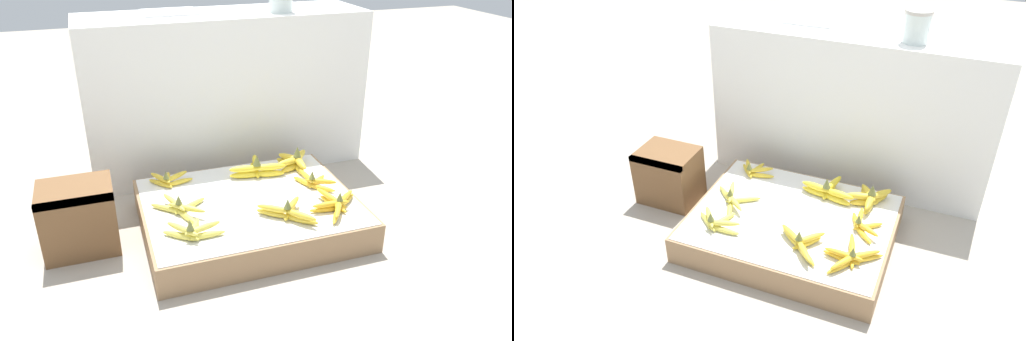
% 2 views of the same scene
% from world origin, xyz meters
% --- Properties ---
extents(ground_plane, '(10.00, 10.00, 0.00)m').
position_xyz_m(ground_plane, '(0.00, 0.00, 0.00)').
color(ground_plane, '#A89E8E').
extents(display_platform, '(0.91, 0.71, 0.13)m').
position_xyz_m(display_platform, '(0.00, 0.00, 0.07)').
color(display_platform, '#997551').
rests_on(display_platform, ground_plane).
extents(back_vendor_table, '(1.43, 0.41, 0.81)m').
position_xyz_m(back_vendor_table, '(0.09, 0.67, 0.40)').
color(back_vendor_table, white).
rests_on(back_vendor_table, ground_plane).
extents(wooden_crate, '(0.29, 0.23, 0.28)m').
position_xyz_m(wooden_crate, '(-0.69, 0.07, 0.14)').
color(wooden_crate, brown).
rests_on(wooden_crate, ground_plane).
extents(banana_bunch_front_left, '(0.23, 0.17, 0.09)m').
position_xyz_m(banana_bunch_front_left, '(-0.29, -0.19, 0.16)').
color(banana_bunch_front_left, '#DBCC4C').
rests_on(banana_bunch_front_left, display_platform).
extents(banana_bunch_front_midright, '(0.22, 0.21, 0.09)m').
position_xyz_m(banana_bunch_front_midright, '(0.11, -0.18, 0.16)').
color(banana_bunch_front_midright, gold).
rests_on(banana_bunch_front_midright, display_platform).
extents(banana_bunch_front_right, '(0.24, 0.25, 0.09)m').
position_xyz_m(banana_bunch_front_right, '(0.32, -0.19, 0.16)').
color(banana_bunch_front_right, gold).
rests_on(banana_bunch_front_right, display_platform).
extents(banana_bunch_middle_left, '(0.24, 0.26, 0.09)m').
position_xyz_m(banana_bunch_middle_left, '(-0.30, -0.01, 0.16)').
color(banana_bunch_middle_left, '#DBCC4C').
rests_on(banana_bunch_middle_left, display_platform).
extents(banana_bunch_middle_right, '(0.16, 0.21, 0.09)m').
position_xyz_m(banana_bunch_middle_right, '(0.31, 0.03, 0.16)').
color(banana_bunch_middle_right, gold).
rests_on(banana_bunch_middle_right, display_platform).
extents(banana_bunch_back_left, '(0.20, 0.16, 0.08)m').
position_xyz_m(banana_bunch_back_left, '(-0.30, 0.26, 0.16)').
color(banana_bunch_back_left, gold).
rests_on(banana_bunch_back_left, display_platform).
extents(banana_bunch_back_midright, '(0.27, 0.18, 0.11)m').
position_xyz_m(banana_bunch_back_midright, '(0.11, 0.21, 0.17)').
color(banana_bunch_back_midright, yellow).
rests_on(banana_bunch_back_midright, display_platform).
extents(banana_bunch_back_right, '(0.20, 0.21, 0.12)m').
position_xyz_m(banana_bunch_back_right, '(0.30, 0.22, 0.17)').
color(banana_bunch_back_right, gold).
rests_on(banana_bunch_back_right, display_platform).
extents(glass_jar, '(0.12, 0.12, 0.15)m').
position_xyz_m(glass_jar, '(0.35, 0.59, 0.88)').
color(glass_jar, silver).
rests_on(glass_jar, back_vendor_table).
extents(foam_tray_white, '(0.26, 0.16, 0.02)m').
position_xyz_m(foam_tray_white, '(-0.17, 0.70, 0.82)').
color(foam_tray_white, white).
rests_on(foam_tray_white, back_vendor_table).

